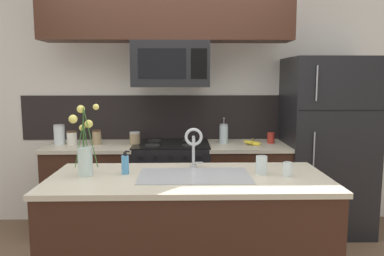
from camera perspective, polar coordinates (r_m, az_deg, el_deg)
rear_partition at (r=4.13m, az=1.15°, el=3.78°), size 5.20×0.10×2.60m
splash_band at (r=4.08m, az=-3.03°, el=1.61°), size 3.25×0.01×0.48m
back_counter_left at (r=4.01m, az=-14.83°, el=-8.86°), size 0.88×0.65×0.91m
back_counter_right at (r=3.95m, az=8.30°, el=-8.92°), size 0.81×0.65×0.91m
stove_range at (r=3.90m, az=-3.10°, el=-8.99°), size 0.76×0.64×0.93m
microwave at (r=3.72m, az=-3.25°, el=9.65°), size 0.74×0.40×0.44m
upper_cabinet_band at (r=3.75m, az=-3.87°, el=17.60°), size 2.40×0.34×0.60m
refrigerator at (r=4.09m, az=19.67°, el=-2.50°), size 0.84×0.74×1.78m
storage_jar_tall at (r=4.01m, az=-19.56°, el=-0.95°), size 0.11×0.11×0.20m
storage_jar_medium at (r=3.95m, az=-17.83°, el=-1.43°), size 0.10×0.10×0.14m
storage_jar_short at (r=3.91m, az=-14.30°, el=-1.37°), size 0.09×0.09×0.14m
storage_jar_squat at (r=3.80m, az=-8.70°, el=-1.57°), size 0.11×0.11×0.13m
banana_bunch at (r=3.79m, az=9.25°, el=-2.25°), size 0.19×0.12×0.08m
french_press at (r=3.86m, az=4.86°, el=-0.85°), size 0.09×0.09×0.27m
coffee_tin at (r=3.94m, az=11.93°, el=-1.47°), size 0.08×0.08×0.11m
island_counter at (r=2.73m, az=-0.47°, el=-16.62°), size 1.90×0.82×0.91m
kitchen_sink at (r=2.59m, az=0.37°, el=-8.82°), size 0.76×0.43×0.16m
sink_faucet at (r=2.74m, az=0.26°, el=-2.19°), size 0.14×0.14×0.31m
dish_soap_bottle at (r=2.66m, az=-10.15°, el=-5.46°), size 0.06×0.05×0.16m
drinking_glass at (r=2.66m, az=10.54°, el=-5.58°), size 0.08×0.08×0.13m
spare_glass at (r=2.65m, az=14.33°, el=-6.09°), size 0.06×0.06×0.10m
flower_vase at (r=2.66m, az=-16.04°, el=-3.79°), size 0.21×0.15×0.50m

